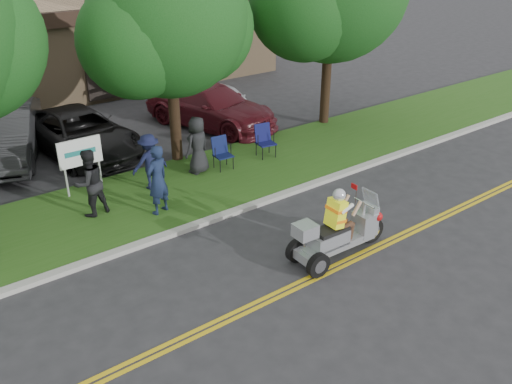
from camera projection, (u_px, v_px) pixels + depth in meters
ground at (311, 262)px, 12.73m from camera, size 120.00×120.00×0.00m
centerline_near at (329, 273)px, 12.31m from camera, size 60.00×0.10×0.01m
centerline_far at (324, 270)px, 12.43m from camera, size 60.00×0.10×0.01m
curb at (237, 211)px, 14.89m from camera, size 60.00×0.25×0.12m
grass_verge at (196, 184)px, 16.43m from camera, size 60.00×4.00×0.10m
commercial_building at (82, 41)px, 26.50m from camera, size 18.00×8.20×4.00m
tree_mid at (169, 24)px, 16.23m from camera, size 5.88×4.80×7.05m
business_sign at (80, 155)px, 15.33m from camera, size 1.25×0.06×1.75m
trike_scooter at (337, 234)px, 12.68m from camera, size 2.75×0.93×1.80m
lawn_chair_a at (221, 151)px, 17.18m from camera, size 0.58×0.60×1.03m
lawn_chair_b at (264, 138)px, 18.08m from camera, size 0.66×0.68×1.08m
spectator_adult_left at (158, 180)px, 14.30m from camera, size 0.82×0.67×1.93m
spectator_adult_mid at (89, 183)px, 14.22m from camera, size 1.01×0.85×1.85m
spectator_chair_a at (150, 162)px, 15.72m from camera, size 1.09×0.64×1.67m
spectator_chair_b at (197, 145)px, 16.71m from camera, size 1.01×0.80×1.81m
parked_car_left at (5, 134)px, 17.95m from camera, size 3.76×5.73×1.78m
parked_car_mid at (81, 133)px, 18.42m from camera, size 2.98×5.59×1.49m
parked_car_right at (210, 106)px, 20.98m from camera, size 3.83×6.03×1.63m
parked_car_far_right at (221, 103)px, 21.59m from camera, size 2.40×4.58×1.49m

